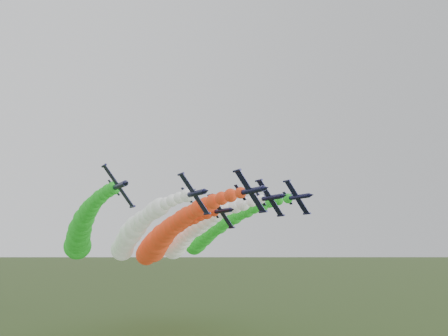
{
  "coord_description": "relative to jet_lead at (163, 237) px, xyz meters",
  "views": [
    {
      "loc": [
        -47.17,
        -83.21,
        28.84
      ],
      "look_at": [
        -0.32,
        -0.04,
        45.59
      ],
      "focal_mm": 35.0,
      "sensor_mm": 36.0,
      "label": 1
    }
  ],
  "objects": [
    {
      "name": "jet_inner_right",
      "position": [
        11.44,
        7.68,
        0.65
      ],
      "size": [
        14.71,
        83.64,
        20.18
      ],
      "rotation": [
        0.0,
        0.91,
        0.0
      ],
      "color": "black",
      "rests_on": "ground"
    },
    {
      "name": "jet_trail",
      "position": [
        5.0,
        18.62,
        -1.66
      ],
      "size": [
        14.75,
        83.69,
        20.22
      ],
      "rotation": [
        0.0,
        0.91,
        0.0
      ],
      "color": "black",
      "rests_on": "ground"
    },
    {
      "name": "jet_outer_right",
      "position": [
        21.4,
        9.13,
        1.9
      ],
      "size": [
        14.25,
        83.18,
        19.72
      ],
      "rotation": [
        0.0,
        0.91,
        0.0
      ],
      "color": "black",
      "rests_on": "ground"
    },
    {
      "name": "jet_outer_left",
      "position": [
        -22.85,
        11.57,
        1.29
      ],
      "size": [
        15.18,
        84.12,
        20.65
      ],
      "rotation": [
        0.0,
        0.91,
        0.0
      ],
      "color": "black",
      "rests_on": "ground"
    },
    {
      "name": "jet_inner_left",
      "position": [
        -8.87,
        4.21,
        0.68
      ],
      "size": [
        14.51,
        83.44,
        19.98
      ],
      "rotation": [
        0.0,
        0.91,
        0.0
      ],
      "color": "black",
      "rests_on": "ground"
    },
    {
      "name": "jet_lead",
      "position": [
        0.0,
        0.0,
        0.0
      ],
      "size": [
        15.16,
        84.09,
        20.63
      ],
      "rotation": [
        0.0,
        0.91,
        0.0
      ],
      "color": "black",
      "rests_on": "ground"
    }
  ]
}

